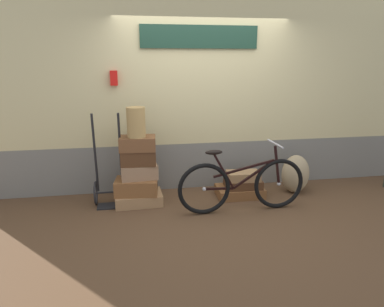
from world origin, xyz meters
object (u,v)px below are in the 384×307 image
object	(u,v)px
suitcase_0	(139,198)
suitcase_2	(139,171)
suitcase_7	(243,176)
suitcase_3	(138,157)
luggage_trolley	(110,185)
suitcase_1	(136,186)
wicker_basket	(136,122)
suitcase_6	(243,183)
bicycle	(242,185)
burlap_sack	(295,174)
suitcase_5	(240,191)
suitcase_4	(138,143)

from	to	relation	value
suitcase_0	suitcase_2	xyz separation A→B (m)	(0.02, 0.04, 0.38)
suitcase_7	suitcase_2	bearing A→B (deg)	-177.80
suitcase_3	luggage_trolley	world-z (taller)	luggage_trolley
suitcase_2	suitcase_3	distance (m)	0.20
suitcase_1	wicker_basket	distance (m)	0.88
suitcase_0	suitcase_7	world-z (taller)	suitcase_7
suitcase_6	bicycle	bearing A→B (deg)	-107.01
suitcase_6	suitcase_3	bearing A→B (deg)	-178.04
luggage_trolley	burlap_sack	size ratio (longest dim) A/B	2.22
suitcase_7	luggage_trolley	distance (m)	1.88
suitcase_1	luggage_trolley	xyz separation A→B (m)	(-0.36, 0.06, 0.02)
suitcase_2	suitcase_5	size ratio (longest dim) A/B	0.73
suitcase_2	suitcase_7	world-z (taller)	suitcase_2
suitcase_0	suitcase_4	bearing A→B (deg)	68.63
suitcase_2	suitcase_6	distance (m)	1.50
suitcase_0	wicker_basket	size ratio (longest dim) A/B	1.59
suitcase_1	bicycle	world-z (taller)	bicycle
suitcase_3	wicker_basket	size ratio (longest dim) A/B	1.17
suitcase_1	suitcase_4	distance (m)	0.59
suitcase_1	suitcase_5	size ratio (longest dim) A/B	0.85
suitcase_0	suitcase_1	world-z (taller)	suitcase_1
bicycle	suitcase_1	bearing A→B (deg)	160.71
suitcase_1	suitcase_4	world-z (taller)	suitcase_4
suitcase_2	wicker_basket	world-z (taller)	wicker_basket
suitcase_6	suitcase_4	bearing A→B (deg)	-178.15
suitcase_0	bicycle	distance (m)	1.43
suitcase_7	luggage_trolley	bearing A→B (deg)	-178.08
suitcase_3	luggage_trolley	xyz separation A→B (m)	(-0.40, 0.02, -0.38)
suitcase_2	suitcase_1	bearing A→B (deg)	-141.50
suitcase_2	suitcase_7	size ratio (longest dim) A/B	1.05
suitcase_6	burlap_sack	size ratio (longest dim) A/B	0.90
suitcase_0	burlap_sack	distance (m)	2.33
suitcase_0	bicycle	xyz separation A→B (m)	(1.32, -0.47, 0.29)
suitcase_7	suitcase_6	bearing A→B (deg)	71.62
suitcase_6	bicycle	xyz separation A→B (m)	(-0.18, -0.49, 0.16)
suitcase_2	wicker_basket	bearing A→B (deg)	-125.41
wicker_basket	suitcase_4	bearing A→B (deg)	71.62
suitcase_0	bicycle	world-z (taller)	bicycle
suitcase_0	suitcase_5	size ratio (longest dim) A/B	0.95
suitcase_5	wicker_basket	size ratio (longest dim) A/B	1.68
suitcase_1	suitcase_5	bearing A→B (deg)	7.48
suitcase_4	suitcase_5	xyz separation A→B (m)	(1.44, -0.01, -0.78)
suitcase_5	suitcase_1	bearing A→B (deg)	-177.41
suitcase_5	suitcase_2	bearing A→B (deg)	-179.06
suitcase_3	wicker_basket	distance (m)	0.48
suitcase_3	suitcase_5	bearing A→B (deg)	2.59
wicker_basket	luggage_trolley	bearing A→B (deg)	173.38
suitcase_4	luggage_trolley	xyz separation A→B (m)	(-0.40, 0.02, -0.57)
burlap_sack	suitcase_1	bearing A→B (deg)	-179.02
luggage_trolley	suitcase_2	bearing A→B (deg)	-2.98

